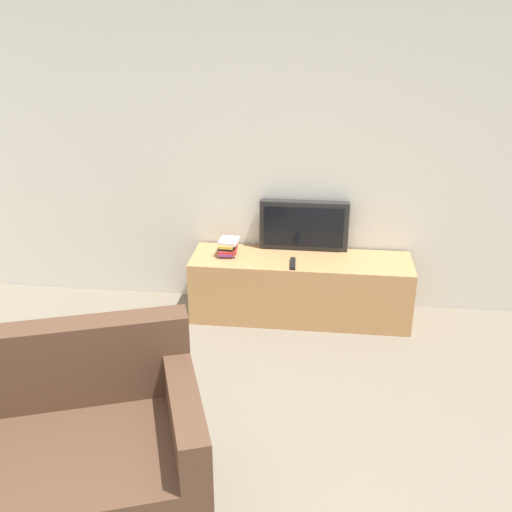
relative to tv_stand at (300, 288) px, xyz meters
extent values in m
cube|color=silver|center=(-0.45, 0.30, 1.05)|extent=(9.00, 0.06, 2.60)
cube|color=tan|center=(0.00, 0.00, 0.00)|extent=(1.73, 0.50, 0.51)
cube|color=black|center=(0.01, 0.21, 0.46)|extent=(0.71, 0.08, 0.41)
cube|color=black|center=(0.01, 0.16, 0.46)|extent=(0.63, 0.01, 0.33)
cube|color=#4C3323|center=(-1.28, -2.33, -0.03)|extent=(2.06, 1.46, 0.45)
cube|color=#4C3323|center=(-1.40, -1.99, 0.42)|extent=(1.82, 0.78, 0.45)
cube|color=#4C3323|center=(-0.47, -2.04, 0.10)|extent=(0.43, 0.87, 0.70)
cube|color=silver|center=(-0.58, 0.03, 0.26)|extent=(0.11, 0.15, 0.02)
cube|color=#7A3884|center=(-0.60, 0.01, 0.28)|extent=(0.13, 0.20, 0.02)
cube|color=#B72D28|center=(-0.58, 0.01, 0.30)|extent=(0.16, 0.20, 0.02)
cube|color=black|center=(-0.59, 0.02, 0.32)|extent=(0.13, 0.16, 0.02)
cube|color=gold|center=(-0.59, 0.03, 0.34)|extent=(0.12, 0.21, 0.02)
cube|color=silver|center=(-0.58, 0.02, 0.37)|extent=(0.16, 0.18, 0.03)
cube|color=black|center=(-0.06, -0.13, 0.27)|extent=(0.05, 0.20, 0.02)
camera|label=1|loc=(0.15, -4.33, 2.11)|focal=42.00mm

